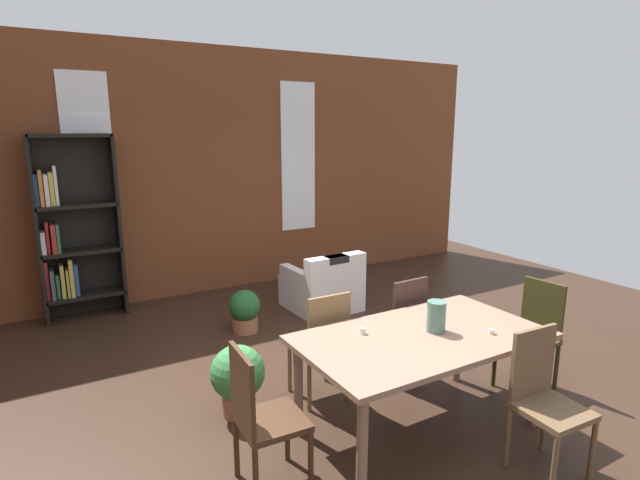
{
  "coord_description": "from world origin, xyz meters",
  "views": [
    {
      "loc": [
        -2.07,
        -2.93,
        2.23
      ],
      "look_at": [
        0.55,
        1.56,
        1.07
      ],
      "focal_mm": 28.13,
      "sensor_mm": 36.0,
      "label": 1
    }
  ],
  "objects_px": {
    "dining_chair_head_right": "(533,332)",
    "dining_chair_far_left": "(322,342)",
    "bookshelf_tall": "(72,231)",
    "dining_table": "(422,345)",
    "potted_plant_corner": "(238,377)",
    "vase_on_table": "(436,316)",
    "armchair_white": "(323,288)",
    "dining_chair_head_left": "(261,415)",
    "dining_chair_near_right": "(544,397)",
    "dining_chair_far_right": "(401,323)",
    "potted_plant_window": "(245,310)"
  },
  "relations": [
    {
      "from": "dining_chair_far_left",
      "to": "dining_chair_far_right",
      "type": "bearing_deg",
      "value": 0.0
    },
    {
      "from": "dining_table",
      "to": "dining_chair_far_left",
      "type": "height_order",
      "value": "dining_chair_far_left"
    },
    {
      "from": "dining_chair_head_right",
      "to": "potted_plant_corner",
      "type": "height_order",
      "value": "dining_chair_head_right"
    },
    {
      "from": "bookshelf_tall",
      "to": "potted_plant_window",
      "type": "distance_m",
      "value": 2.26
    },
    {
      "from": "dining_chair_head_left",
      "to": "dining_chair_far_left",
      "type": "xyz_separation_m",
      "value": [
        0.87,
        0.73,
        0.0
      ]
    },
    {
      "from": "dining_chair_head_right",
      "to": "potted_plant_window",
      "type": "xyz_separation_m",
      "value": [
        -1.7,
        2.42,
        -0.26
      ]
    },
    {
      "from": "dining_table",
      "to": "armchair_white",
      "type": "relative_size",
      "value": 2.18
    },
    {
      "from": "dining_chair_head_right",
      "to": "bookshelf_tall",
      "type": "relative_size",
      "value": 0.44
    },
    {
      "from": "dining_chair_head_right",
      "to": "potted_plant_corner",
      "type": "xyz_separation_m",
      "value": [
        -2.38,
        0.87,
        -0.19
      ]
    },
    {
      "from": "vase_on_table",
      "to": "dining_chair_head_right",
      "type": "bearing_deg",
      "value": 0.29
    },
    {
      "from": "dining_table",
      "to": "potted_plant_corner",
      "type": "distance_m",
      "value": 1.45
    },
    {
      "from": "dining_chair_head_left",
      "to": "potted_plant_corner",
      "type": "xyz_separation_m",
      "value": [
        0.18,
        0.87,
        -0.19
      ]
    },
    {
      "from": "dining_chair_near_right",
      "to": "dining_chair_far_left",
      "type": "xyz_separation_m",
      "value": [
        -0.82,
        1.47,
        0.0
      ]
    },
    {
      "from": "armchair_white",
      "to": "potted_plant_window",
      "type": "bearing_deg",
      "value": -171.23
    },
    {
      "from": "potted_plant_window",
      "to": "dining_chair_head_right",
      "type": "bearing_deg",
      "value": -54.89
    },
    {
      "from": "dining_chair_head_right",
      "to": "dining_chair_far_left",
      "type": "distance_m",
      "value": 1.84
    },
    {
      "from": "dining_chair_head_left",
      "to": "dining_chair_head_right",
      "type": "distance_m",
      "value": 2.56
    },
    {
      "from": "vase_on_table",
      "to": "dining_table",
      "type": "bearing_deg",
      "value": 180.0
    },
    {
      "from": "dining_table",
      "to": "dining_chair_head_left",
      "type": "height_order",
      "value": "dining_chair_head_left"
    },
    {
      "from": "dining_chair_near_right",
      "to": "potted_plant_window",
      "type": "relative_size",
      "value": 1.99
    },
    {
      "from": "dining_chair_near_right",
      "to": "dining_chair_head_right",
      "type": "height_order",
      "value": "same"
    },
    {
      "from": "dining_table",
      "to": "potted_plant_corner",
      "type": "xyz_separation_m",
      "value": [
        -1.1,
        0.88,
        -0.36
      ]
    },
    {
      "from": "bookshelf_tall",
      "to": "armchair_white",
      "type": "relative_size",
      "value": 2.61
    },
    {
      "from": "vase_on_table",
      "to": "armchair_white",
      "type": "bearing_deg",
      "value": 77.62
    },
    {
      "from": "potted_plant_corner",
      "to": "dining_chair_far_left",
      "type": "bearing_deg",
      "value": -11.66
    },
    {
      "from": "bookshelf_tall",
      "to": "dining_chair_far_left",
      "type": "bearing_deg",
      "value": -63.25
    },
    {
      "from": "dining_chair_far_left",
      "to": "armchair_white",
      "type": "bearing_deg",
      "value": 59.22
    },
    {
      "from": "dining_table",
      "to": "dining_chair_far_right",
      "type": "relative_size",
      "value": 1.91
    },
    {
      "from": "dining_chair_head_left",
      "to": "dining_chair_head_right",
      "type": "bearing_deg",
      "value": 0.05
    },
    {
      "from": "dining_chair_head_left",
      "to": "armchair_white",
      "type": "height_order",
      "value": "dining_chair_head_left"
    },
    {
      "from": "dining_chair_head_right",
      "to": "armchair_white",
      "type": "bearing_deg",
      "value": 102.6
    },
    {
      "from": "dining_chair_far_right",
      "to": "potted_plant_corner",
      "type": "relative_size",
      "value": 1.65
    },
    {
      "from": "dining_chair_far_left",
      "to": "potted_plant_window",
      "type": "relative_size",
      "value": 1.99
    },
    {
      "from": "potted_plant_window",
      "to": "dining_table",
      "type": "bearing_deg",
      "value": -80.15
    },
    {
      "from": "dining_chair_far_left",
      "to": "bookshelf_tall",
      "type": "relative_size",
      "value": 0.44
    },
    {
      "from": "dining_chair_head_left",
      "to": "potted_plant_corner",
      "type": "distance_m",
      "value": 0.91
    },
    {
      "from": "armchair_white",
      "to": "potted_plant_window",
      "type": "xyz_separation_m",
      "value": [
        -1.12,
        -0.17,
        -0.03
      ]
    },
    {
      "from": "vase_on_table",
      "to": "dining_chair_near_right",
      "type": "relative_size",
      "value": 0.24
    },
    {
      "from": "armchair_white",
      "to": "dining_chair_head_left",
      "type": "bearing_deg",
      "value": -127.35
    },
    {
      "from": "dining_chair_head_right",
      "to": "armchair_white",
      "type": "distance_m",
      "value": 2.67
    },
    {
      "from": "dining_chair_head_left",
      "to": "potted_plant_corner",
      "type": "relative_size",
      "value": 1.65
    },
    {
      "from": "dining_chair_head_left",
      "to": "armchair_white",
      "type": "distance_m",
      "value": 3.27
    },
    {
      "from": "dining_table",
      "to": "bookshelf_tall",
      "type": "xyz_separation_m",
      "value": [
        -1.98,
        3.85,
        0.38
      ]
    },
    {
      "from": "vase_on_table",
      "to": "bookshelf_tall",
      "type": "xyz_separation_m",
      "value": [
        -2.11,
        3.85,
        0.18
      ]
    },
    {
      "from": "dining_table",
      "to": "dining_chair_near_right",
      "type": "height_order",
      "value": "dining_chair_near_right"
    },
    {
      "from": "dining_chair_far_left",
      "to": "dining_table",
      "type": "bearing_deg",
      "value": -60.87
    },
    {
      "from": "dining_chair_head_right",
      "to": "dining_chair_far_right",
      "type": "distance_m",
      "value": 1.13
    },
    {
      "from": "dining_chair_far_left",
      "to": "dining_chair_near_right",
      "type": "bearing_deg",
      "value": -60.81
    },
    {
      "from": "armchair_white",
      "to": "potted_plant_corner",
      "type": "relative_size",
      "value": 1.45
    },
    {
      "from": "bookshelf_tall",
      "to": "potted_plant_window",
      "type": "bearing_deg",
      "value": -42.37
    }
  ]
}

